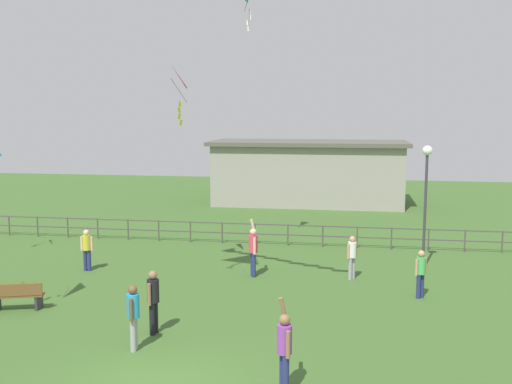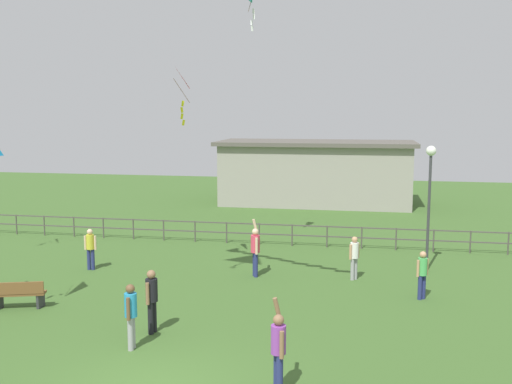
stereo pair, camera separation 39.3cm
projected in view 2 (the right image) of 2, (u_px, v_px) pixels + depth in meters
lamppost at (430, 181)px, 21.11m from camera, size 0.36×0.36×4.61m
park_bench at (19, 294)px, 17.38m from camera, size 1.55×0.84×0.85m
person_0 at (279, 347)px, 12.12m from camera, size 0.33×0.54×1.99m
person_1 at (90, 246)px, 21.64m from camera, size 0.46×0.28×1.54m
person_3 at (152, 297)px, 15.42m from camera, size 0.32×0.51×1.71m
person_4 at (131, 312)px, 14.37m from camera, size 0.31×0.50×1.65m
person_5 at (354, 255)px, 20.35m from camera, size 0.34×0.36×1.54m
person_6 at (255, 248)px, 20.74m from camera, size 0.32×0.55×2.04m
person_7 at (422, 272)px, 18.22m from camera, size 0.38×0.33×1.53m
kite_4 at (174, 81)px, 20.30m from camera, size 0.93×1.02×2.04m
waterfront_railing at (259, 230)px, 25.81m from camera, size 36.05×0.06×0.95m
pavilion_building at (316, 172)px, 37.04m from camera, size 12.23×5.37×3.98m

